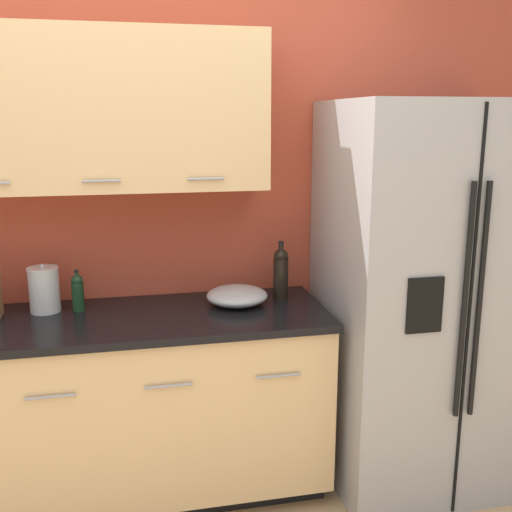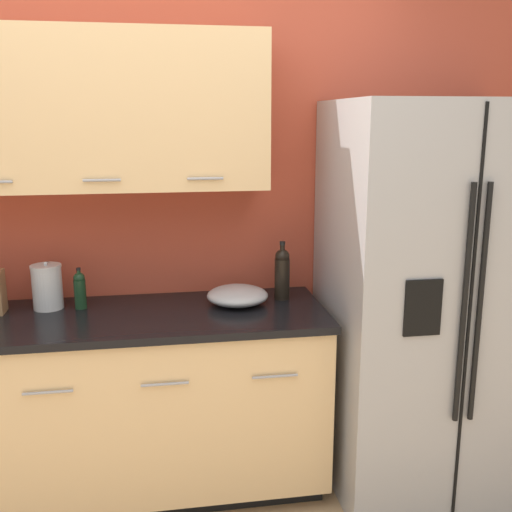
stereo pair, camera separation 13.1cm
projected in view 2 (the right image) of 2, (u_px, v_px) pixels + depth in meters
wall_back at (138, 198)px, 2.94m from camera, size 10.00×0.39×2.60m
counter_unit at (115, 405)px, 2.84m from camera, size 1.99×0.64×0.91m
refrigerator at (427, 299)px, 2.89m from camera, size 0.94×0.81×1.87m
wine_bottle at (282, 273)px, 2.94m from camera, size 0.07×0.07×0.29m
oil_bottle at (80, 289)px, 2.81m from camera, size 0.06×0.06×0.20m
steel_canister at (47, 287)px, 2.80m from camera, size 0.14×0.14×0.23m
mixing_bowl at (238, 295)px, 2.88m from camera, size 0.29×0.29×0.09m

